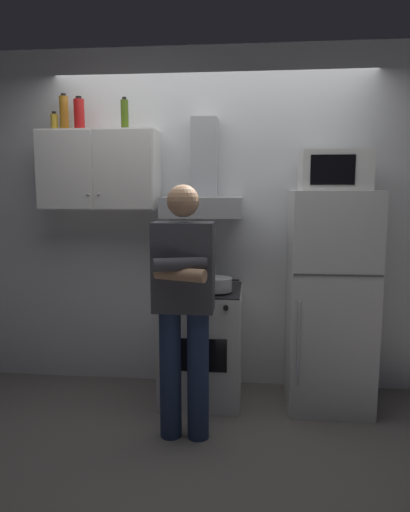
{
  "coord_description": "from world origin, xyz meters",
  "views": [
    {
      "loc": [
        0.32,
        -3.23,
        1.63
      ],
      "look_at": [
        0.0,
        0.0,
        1.15
      ],
      "focal_mm": 33.21,
      "sensor_mm": 36.0,
      "label": 1
    }
  ],
  "objects_px": {
    "bottle_soda_red": "(79,114)",
    "person_standing": "(184,303)",
    "microwave": "(334,171)",
    "bottle_liquor_amber": "(64,114)",
    "refrigerator": "(330,300)",
    "bottle_spice_jar": "(54,123)",
    "stove_oven": "(202,343)",
    "cooking_pot": "(218,284)",
    "bottle_olive_oil": "(125,115)",
    "range_hood": "(203,191)",
    "upper_cabinet": "(100,170)"
  },
  "relations": [
    {
      "from": "refrigerator",
      "to": "stove_oven",
      "type": "bearing_deg",
      "value": -179.96
    },
    {
      "from": "range_hood",
      "to": "cooking_pot",
      "type": "distance_m",
      "value": 0.73
    },
    {
      "from": "stove_oven",
      "to": "bottle_liquor_amber",
      "type": "xyz_separation_m",
      "value": [
        -1.09,
        0.16,
        1.75
      ]
    },
    {
      "from": "person_standing",
      "to": "refrigerator",
      "type": "bearing_deg",
      "value": 31.23
    },
    {
      "from": "microwave",
      "to": "bottle_spice_jar",
      "type": "distance_m",
      "value": 2.16
    },
    {
      "from": "range_hood",
      "to": "bottle_olive_oil",
      "type": "bearing_deg",
      "value": -178.95
    },
    {
      "from": "range_hood",
      "to": "person_standing",
      "type": "relative_size",
      "value": 0.46
    },
    {
      "from": "range_hood",
      "to": "bottle_spice_jar",
      "type": "height_order",
      "value": "bottle_spice_jar"
    },
    {
      "from": "stove_oven",
      "to": "range_hood",
      "type": "relative_size",
      "value": 1.17
    },
    {
      "from": "person_standing",
      "to": "bottle_liquor_amber",
      "type": "bearing_deg",
      "value": 143.34
    },
    {
      "from": "upper_cabinet",
      "to": "bottle_olive_oil",
      "type": "height_order",
      "value": "bottle_olive_oil"
    },
    {
      "from": "bottle_soda_red",
      "to": "bottle_olive_oil",
      "type": "bearing_deg",
      "value": 1.73
    },
    {
      "from": "microwave",
      "to": "cooking_pot",
      "type": "bearing_deg",
      "value": -170.43
    },
    {
      "from": "bottle_olive_oil",
      "to": "stove_oven",
      "type": "bearing_deg",
      "value": -11.02
    },
    {
      "from": "upper_cabinet",
      "to": "microwave",
      "type": "height_order",
      "value": "upper_cabinet"
    },
    {
      "from": "bottle_soda_red",
      "to": "person_standing",
      "type": "bearing_deg",
      "value": -38.51
    },
    {
      "from": "refrigerator",
      "to": "bottle_soda_red",
      "type": "height_order",
      "value": "bottle_soda_red"
    },
    {
      "from": "upper_cabinet",
      "to": "stove_oven",
      "type": "bearing_deg",
      "value": -8.9
    },
    {
      "from": "refrigerator",
      "to": "person_standing",
      "type": "bearing_deg",
      "value": -148.77
    },
    {
      "from": "stove_oven",
      "to": "bottle_liquor_amber",
      "type": "distance_m",
      "value": 2.07
    },
    {
      "from": "bottle_liquor_amber",
      "to": "bottle_spice_jar",
      "type": "height_order",
      "value": "bottle_liquor_amber"
    },
    {
      "from": "bottle_liquor_amber",
      "to": "bottle_spice_jar",
      "type": "distance_m",
      "value": 0.11
    },
    {
      "from": "refrigerator",
      "to": "microwave",
      "type": "height_order",
      "value": "microwave"
    },
    {
      "from": "upper_cabinet",
      "to": "bottle_spice_jar",
      "type": "distance_m",
      "value": 0.52
    },
    {
      "from": "refrigerator",
      "to": "microwave",
      "type": "xyz_separation_m",
      "value": [
        -0.0,
        0.02,
        0.94
      ]
    },
    {
      "from": "person_standing",
      "to": "bottle_spice_jar",
      "type": "distance_m",
      "value": 1.83
    },
    {
      "from": "stove_oven",
      "to": "cooking_pot",
      "type": "xyz_separation_m",
      "value": [
        0.13,
        -0.12,
        0.49
      ]
    },
    {
      "from": "microwave",
      "to": "person_standing",
      "type": "height_order",
      "value": "microwave"
    },
    {
      "from": "refrigerator",
      "to": "bottle_spice_jar",
      "type": "xyz_separation_m",
      "value": [
        -2.12,
        0.17,
        1.32
      ]
    },
    {
      "from": "stove_oven",
      "to": "bottle_soda_red",
      "type": "distance_m",
      "value": 1.98
    },
    {
      "from": "refrigerator",
      "to": "microwave",
      "type": "relative_size",
      "value": 3.33
    },
    {
      "from": "upper_cabinet",
      "to": "bottle_soda_red",
      "type": "height_order",
      "value": "bottle_soda_red"
    },
    {
      "from": "cooking_pot",
      "to": "stove_oven",
      "type": "bearing_deg",
      "value": 137.51
    },
    {
      "from": "microwave",
      "to": "range_hood",
      "type": "bearing_deg",
      "value": 173.54
    },
    {
      "from": "person_standing",
      "to": "stove_oven",
      "type": "bearing_deg",
      "value": 85.28
    },
    {
      "from": "bottle_liquor_amber",
      "to": "bottle_olive_oil",
      "type": "xyz_separation_m",
      "value": [
        0.49,
        -0.05,
        -0.02
      ]
    },
    {
      "from": "refrigerator",
      "to": "bottle_liquor_amber",
      "type": "distance_m",
      "value": 2.47
    },
    {
      "from": "microwave",
      "to": "bottle_soda_red",
      "type": "bearing_deg",
      "value": 177.39
    },
    {
      "from": "person_standing",
      "to": "bottle_olive_oil",
      "type": "distance_m",
      "value": 1.55
    },
    {
      "from": "microwave",
      "to": "bottle_liquor_amber",
      "type": "bearing_deg",
      "value": 175.91
    },
    {
      "from": "cooking_pot",
      "to": "person_standing",
      "type": "bearing_deg",
      "value": -110.3
    },
    {
      "from": "bottle_olive_oil",
      "to": "bottle_spice_jar",
      "type": "height_order",
      "value": "bottle_olive_oil"
    },
    {
      "from": "bottle_liquor_amber",
      "to": "microwave",
      "type": "bearing_deg",
      "value": -4.09
    },
    {
      "from": "microwave",
      "to": "bottle_liquor_amber",
      "type": "distance_m",
      "value": 2.09
    },
    {
      "from": "upper_cabinet",
      "to": "bottle_olive_oil",
      "type": "relative_size",
      "value": 3.74
    },
    {
      "from": "person_standing",
      "to": "bottle_soda_red",
      "type": "height_order",
      "value": "bottle_soda_red"
    },
    {
      "from": "range_hood",
      "to": "bottle_olive_oil",
      "type": "relative_size",
      "value": 3.12
    },
    {
      "from": "cooking_pot",
      "to": "bottle_liquor_amber",
      "type": "bearing_deg",
      "value": 166.85
    },
    {
      "from": "stove_oven",
      "to": "microwave",
      "type": "relative_size",
      "value": 1.82
    },
    {
      "from": "cooking_pot",
      "to": "bottle_liquor_amber",
      "type": "height_order",
      "value": "bottle_liquor_amber"
    }
  ]
}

